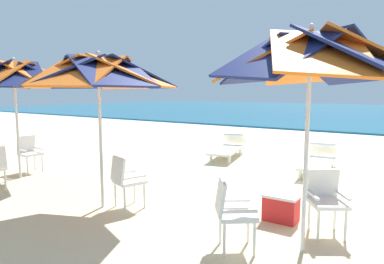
% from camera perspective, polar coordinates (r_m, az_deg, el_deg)
% --- Properties ---
extents(ground_plane, '(80.00, 80.00, 0.00)m').
position_cam_1_polar(ground_plane, '(7.12, 27.51, -9.46)').
color(ground_plane, beige).
extents(beach_umbrella_0, '(2.36, 2.36, 2.66)m').
position_cam_1_polar(beach_umbrella_0, '(4.08, 19.45, 11.60)').
color(beach_umbrella_0, silver).
rests_on(beach_umbrella_0, ground).
extents(plastic_chair_0, '(0.61, 0.62, 0.87)m').
position_cam_1_polar(plastic_chair_0, '(4.92, 21.83, -10.31)').
color(plastic_chair_0, white).
rests_on(plastic_chair_0, ground).
extents(plastic_chair_1, '(0.63, 0.62, 0.87)m').
position_cam_1_polar(plastic_chair_1, '(4.15, 6.71, -13.06)').
color(plastic_chair_1, white).
rests_on(plastic_chair_1, ground).
extents(beach_umbrella_1, '(2.54, 2.54, 2.55)m').
position_cam_1_polar(beach_umbrella_1, '(5.60, -15.62, 9.53)').
color(beach_umbrella_1, silver).
rests_on(beach_umbrella_1, ground).
extents(plastic_chair_2, '(0.56, 0.59, 0.87)m').
position_cam_1_polar(plastic_chair_2, '(5.63, -11.23, -7.77)').
color(plastic_chair_2, white).
rests_on(plastic_chair_2, ground).
extents(beach_umbrella_2, '(2.46, 2.46, 2.64)m').
position_cam_1_polar(beach_umbrella_2, '(8.24, -28.00, 8.44)').
color(beach_umbrella_2, silver).
rests_on(beach_umbrella_2, ground).
extents(plastic_chair_3, '(0.50, 0.47, 0.87)m').
position_cam_1_polar(plastic_chair_3, '(8.88, -25.96, -2.96)').
color(plastic_chair_3, white).
rests_on(plastic_chair_3, ground).
extents(sun_lounger_1, '(0.80, 2.19, 0.62)m').
position_cam_1_polar(sun_lounger_1, '(8.51, 20.72, -4.58)').
color(sun_lounger_1, white).
rests_on(sun_lounger_1, ground).
extents(sun_lounger_2, '(1.07, 2.23, 0.62)m').
position_cam_1_polar(sun_lounger_2, '(9.81, 6.18, -2.69)').
color(sun_lounger_2, white).
rests_on(sun_lounger_2, ground).
extents(cooler_box, '(0.50, 0.34, 0.40)m').
position_cam_1_polar(cooler_box, '(5.26, 14.90, -12.28)').
color(cooler_box, red).
rests_on(cooler_box, ground).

